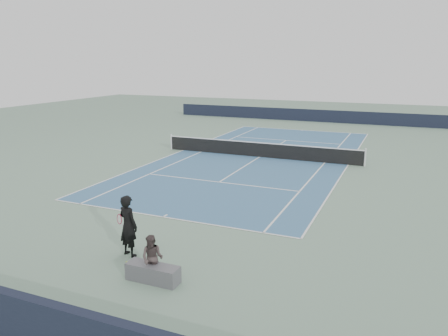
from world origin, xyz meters
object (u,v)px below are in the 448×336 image
at_px(tennis_player, 128,226).
at_px(tennis_ball, 127,262).
at_px(tennis_net, 260,149).
at_px(spectator_bench, 153,265).

xyz_separation_m(tennis_player, tennis_ball, (0.26, -0.52, -0.96)).
xyz_separation_m(tennis_net, tennis_player, (0.78, -15.25, 0.48)).
bearing_deg(tennis_player, spectator_bench, -35.99).
relative_size(tennis_player, spectator_bench, 1.24).
bearing_deg(tennis_player, tennis_ball, -64.07).
bearing_deg(spectator_bench, tennis_player, 144.01).
bearing_deg(tennis_net, spectator_bench, -81.78).
xyz_separation_m(tennis_net, tennis_ball, (1.04, -15.77, -0.47)).
relative_size(tennis_net, tennis_ball, 193.94).
bearing_deg(tennis_ball, tennis_net, 93.76).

